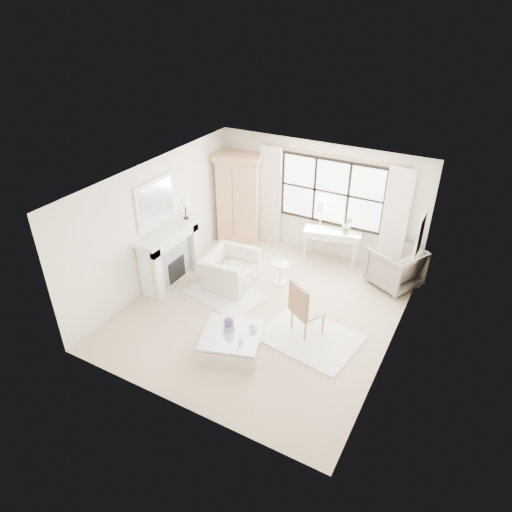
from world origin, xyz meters
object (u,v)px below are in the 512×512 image
object	(u,v)px
armoire	(239,197)
coffee_table	(232,342)
club_armchair	(229,269)
console_table	(331,246)

from	to	relation	value
armoire	coffee_table	bearing A→B (deg)	-79.17
club_armchair	coffee_table	distance (m)	2.13
console_table	club_armchair	bearing A→B (deg)	-142.29
coffee_table	console_table	bearing A→B (deg)	65.24
armoire	club_armchair	size ratio (longest dim) A/B	2.01
club_armchair	coffee_table	bearing A→B (deg)	-150.69
console_table	club_armchair	world-z (taller)	console_table
club_armchair	armoire	bearing A→B (deg)	21.15
armoire	coffee_table	xyz separation A→B (m)	(2.03, -3.71, -0.96)
console_table	coffee_table	size ratio (longest dim) A/B	1.08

